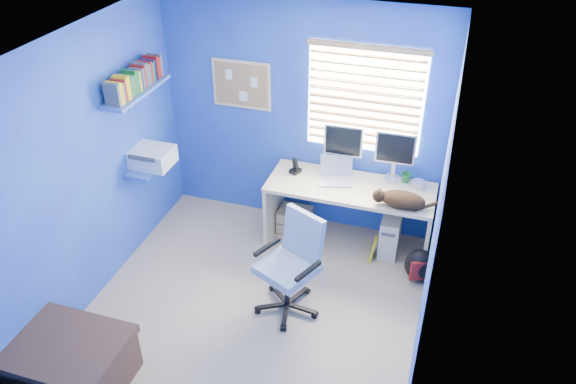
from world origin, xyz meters
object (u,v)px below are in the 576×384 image
(laptop, at_px, (336,172))
(tower_pc, at_px, (390,233))
(desk, at_px, (349,216))
(cat, at_px, (403,200))
(office_chair, at_px, (291,276))

(laptop, relative_size, tower_pc, 0.73)
(desk, relative_size, laptop, 5.15)
(laptop, xyz_separation_m, tower_pc, (0.62, -0.01, -0.62))
(desk, xyz_separation_m, cat, (0.54, -0.21, 0.45))
(desk, height_order, laptop, laptop)
(cat, bearing_deg, laptop, 155.10)
(desk, bearing_deg, tower_pc, 4.27)
(desk, distance_m, cat, 0.74)
(desk, xyz_separation_m, office_chair, (-0.30, -1.08, -0.01))
(desk, relative_size, cat, 3.92)
(cat, bearing_deg, desk, 153.28)
(tower_pc, distance_m, office_chair, 1.35)
(cat, xyz_separation_m, office_chair, (-0.85, -0.87, -0.46))
(laptop, bearing_deg, desk, -25.86)
(desk, bearing_deg, cat, -21.22)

